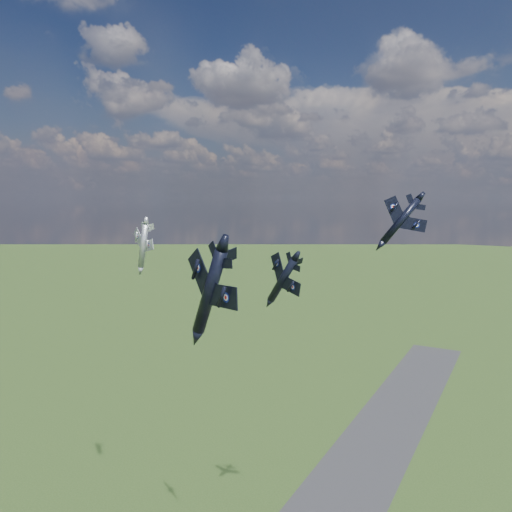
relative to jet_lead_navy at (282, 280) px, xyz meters
The scene contains 4 objects.
jet_lead_navy is the anchor object (origin of this frame).
jet_right_navy 28.23m from the jet_lead_navy, 82.64° to the right, with size 11.74×16.37×3.39m, color black, non-canonical shape.
jet_high_navy 23.69m from the jet_lead_navy, 36.91° to the left, with size 9.52×13.27×2.75m, color black, non-canonical shape.
jet_left_silver 37.41m from the jet_lead_navy, behind, with size 9.91×13.81×2.86m, color #A8A9B3, non-canonical shape.
Camera 1 is at (46.41, -66.60, 92.25)m, focal length 35.00 mm.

